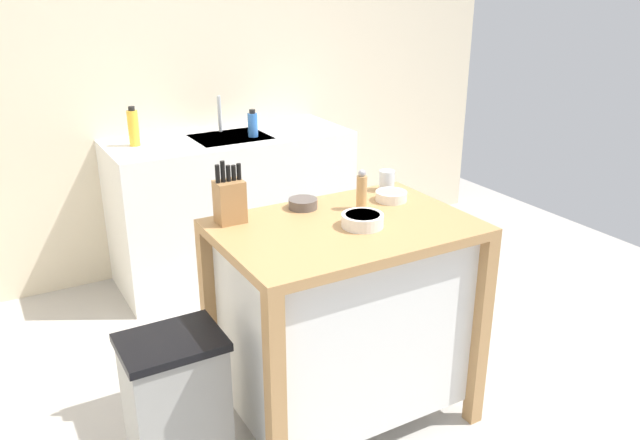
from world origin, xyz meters
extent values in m
plane|color=#ADA8A0|center=(0.00, 0.00, 0.00)|extent=(5.84, 5.84, 0.00)
cube|color=beige|center=(0.00, 2.01, 1.30)|extent=(4.84, 0.10, 2.60)
cube|color=#AD7F4C|center=(0.11, 0.08, 0.88)|extent=(1.00, 0.69, 0.04)
cube|color=silver|center=(0.11, 0.08, 0.48)|extent=(0.90, 0.59, 0.76)
cube|color=#AD7F4C|center=(-0.36, -0.24, 0.43)|extent=(0.06, 0.06, 0.86)
cube|color=#AD7F4C|center=(0.59, -0.24, 0.43)|extent=(0.06, 0.06, 0.86)
cube|color=#AD7F4C|center=(-0.36, 0.40, 0.43)|extent=(0.06, 0.06, 0.86)
cube|color=#AD7F4C|center=(0.59, 0.40, 0.43)|extent=(0.06, 0.06, 0.86)
cube|color=#9E7042|center=(-0.27, 0.33, 0.99)|extent=(0.11, 0.09, 0.17)
cylinder|color=black|center=(-0.31, 0.33, 1.11)|extent=(0.02, 0.02, 0.07)
cylinder|color=black|center=(-0.29, 0.33, 1.12)|extent=(0.02, 0.02, 0.08)
cylinder|color=black|center=(-0.27, 0.33, 1.11)|extent=(0.02, 0.02, 0.06)
cylinder|color=black|center=(-0.25, 0.33, 1.11)|extent=(0.02, 0.02, 0.06)
cylinder|color=black|center=(-0.22, 0.33, 1.11)|extent=(0.02, 0.02, 0.06)
cylinder|color=silver|center=(0.16, 0.03, 0.93)|extent=(0.17, 0.17, 0.05)
cylinder|color=gray|center=(0.16, 0.03, 0.95)|extent=(0.14, 0.14, 0.01)
cylinder|color=#564C47|center=(0.06, 0.32, 0.93)|extent=(0.12, 0.12, 0.04)
cylinder|color=#342D2A|center=(0.06, 0.32, 0.94)|extent=(0.10, 0.10, 0.01)
cylinder|color=silver|center=(0.43, 0.22, 0.93)|extent=(0.14, 0.14, 0.04)
cylinder|color=gray|center=(0.43, 0.22, 0.94)|extent=(0.11, 0.11, 0.01)
cylinder|color=silver|center=(0.50, 0.34, 0.95)|extent=(0.07, 0.07, 0.09)
cylinder|color=tan|center=(0.26, 0.19, 0.98)|extent=(0.04, 0.04, 0.14)
sphere|color=#99999E|center=(0.26, 0.19, 1.06)|extent=(0.03, 0.03, 0.03)
cube|color=gray|center=(-0.63, 0.04, 0.30)|extent=(0.34, 0.26, 0.60)
cube|color=black|center=(-0.63, 0.04, 0.61)|extent=(0.36, 0.28, 0.03)
cube|color=silver|center=(0.27, 1.66, 0.45)|extent=(1.46, 0.60, 0.91)
cube|color=silver|center=(0.27, 1.64, 0.89)|extent=(0.44, 0.36, 0.03)
cylinder|color=#B7BCC1|center=(0.27, 1.80, 1.02)|extent=(0.02, 0.02, 0.22)
cylinder|color=blue|center=(0.39, 1.57, 0.98)|extent=(0.06, 0.06, 0.14)
cylinder|color=black|center=(0.39, 1.57, 1.06)|extent=(0.04, 0.04, 0.02)
cylinder|color=yellow|center=(-0.29, 1.71, 1.01)|extent=(0.06, 0.06, 0.20)
cylinder|color=black|center=(-0.29, 1.71, 1.12)|extent=(0.04, 0.04, 0.02)
camera|label=1|loc=(-1.14, -1.91, 1.83)|focal=35.98mm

